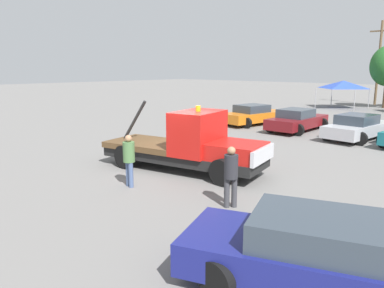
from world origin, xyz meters
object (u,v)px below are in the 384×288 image
at_px(parked_car_silver, 358,127).
at_px(canopy_tent_blue, 343,85).
at_px(utility_pole, 379,61).
at_px(person_at_hood, 129,157).
at_px(parked_car_maroon, 297,120).
at_px(parked_car_orange, 254,115).
at_px(tow_truck, 191,146).
at_px(person_near_truck, 231,173).
at_px(foreground_car, 328,256).

bearing_deg(parked_car_silver, canopy_tent_blue, 29.09).
bearing_deg(parked_car_silver, utility_pole, 19.96).
distance_m(person_at_hood, parked_car_maroon, 13.65).
bearing_deg(person_at_hood, parked_car_orange, 31.92).
distance_m(tow_truck, utility_pole, 31.57).
height_order(parked_car_orange, canopy_tent_blue, canopy_tent_blue).
bearing_deg(parked_car_orange, canopy_tent_blue, 7.83).
bearing_deg(utility_pole, parked_car_maroon, -84.32).
height_order(person_at_hood, canopy_tent_blue, canopy_tent_blue).
bearing_deg(parked_car_orange, tow_truck, -148.06).
bearing_deg(parked_car_maroon, parked_car_orange, 82.66).
bearing_deg(person_near_truck, parked_car_orange, 161.65).
bearing_deg(person_at_hood, foreground_car, -86.86).
relative_size(tow_truck, utility_pole, 0.79).
distance_m(foreground_car, utility_pole, 36.82).
bearing_deg(parked_car_maroon, foreground_car, -151.64).
height_order(parked_car_maroon, parked_car_silver, same).
bearing_deg(person_at_hood, tow_truck, 9.41).
bearing_deg(parked_car_maroon, parked_car_silver, -94.76).
xyz_separation_m(parked_car_maroon, canopy_tent_blue, (-3.23, 14.82, 1.55)).
height_order(tow_truck, parked_car_orange, tow_truck).
xyz_separation_m(foreground_car, person_at_hood, (-7.07, 1.25, 0.32)).
xyz_separation_m(person_near_truck, person_at_hood, (-3.46, -0.78, -0.01)).
distance_m(person_near_truck, person_at_hood, 3.55).
relative_size(tow_truck, person_at_hood, 3.89).
relative_size(parked_car_silver, utility_pole, 0.60).
distance_m(person_at_hood, canopy_tent_blue, 28.79).
distance_m(canopy_tent_blue, utility_pole, 6.03).
relative_size(tow_truck, foreground_car, 1.21).
bearing_deg(person_near_truck, foreground_car, 10.44).
bearing_deg(foreground_car, tow_truck, 128.81).
relative_size(tow_truck, parked_car_silver, 1.32).
bearing_deg(canopy_tent_blue, parked_car_silver, -65.39).
xyz_separation_m(tow_truck, person_near_truck, (3.29, -1.91, 0.03)).
height_order(tow_truck, utility_pole, utility_pole).
bearing_deg(utility_pole, person_at_hood, -84.29).
bearing_deg(parked_car_orange, utility_pole, 4.50).
distance_m(person_at_hood, utility_pole, 34.20).
height_order(parked_car_maroon, canopy_tent_blue, canopy_tent_blue).
height_order(foreground_car, canopy_tent_blue, canopy_tent_blue).
distance_m(foreground_car, parked_car_silver, 15.36).
height_order(foreground_car, parked_car_maroon, same).
relative_size(parked_car_orange, parked_car_silver, 1.01).
distance_m(parked_car_maroon, canopy_tent_blue, 15.24).
distance_m(tow_truck, parked_car_maroon, 11.01).
bearing_deg(parked_car_orange, person_near_truck, -139.71).
distance_m(person_near_truck, parked_car_maroon, 13.69).
distance_m(tow_truck, person_near_truck, 3.80).
relative_size(foreground_car, parked_car_maroon, 1.12).
xyz_separation_m(parked_car_silver, utility_pole, (-5.67, 20.51, 3.77)).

